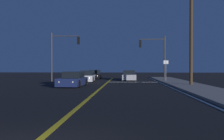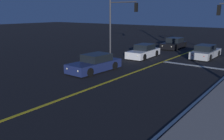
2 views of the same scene
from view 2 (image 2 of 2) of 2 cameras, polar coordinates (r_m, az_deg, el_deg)
name	(u,v)px [view 2 (image 2 of 2)]	position (r m, az deg, el deg)	size (l,w,h in m)	color
sidewalk_right	(221,132)	(10.38, 24.34, -13.27)	(3.20, 46.60, 0.15)	gray
lane_line_center	(76,93)	(14.00, -8.46, -5.53)	(0.20, 44.01, 0.01)	gold
lane_line_edge_right	(175,121)	(10.88, 14.62, -11.61)	(0.16, 44.01, 0.01)	silver
stop_bar	(196,66)	(22.10, 19.32, 0.94)	(6.19, 0.50, 0.01)	silver
car_distant_tail_black	(174,44)	(31.97, 14.51, 6.03)	(2.06, 4.62, 1.34)	black
car_following_oncoming_navy	(95,64)	(19.01, -4.07, 1.50)	(2.13, 4.68, 1.34)	navy
car_side_waiting_silver	(206,52)	(26.25, 21.30, 3.96)	(1.95, 4.73, 1.34)	#B2B5BA
car_lead_oncoming_white	(144,52)	(24.98, 7.52, 4.32)	(1.96, 4.56, 1.34)	silver
traffic_signal_far_left	(119,18)	(26.42, 1.73, 12.26)	(3.54, 0.28, 5.96)	#38383D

